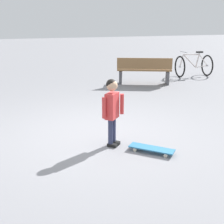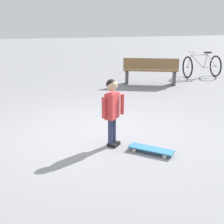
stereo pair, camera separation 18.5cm
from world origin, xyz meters
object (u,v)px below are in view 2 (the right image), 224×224
(child_person, at_px, (112,105))
(street_bench, at_px, (151,70))
(bicycle_near, at_px, (202,66))
(skateboard, at_px, (151,149))

(child_person, bearing_deg, street_bench, 151.10)
(bicycle_near, distance_m, street_bench, 2.16)
(child_person, xyz_separation_m, skateboard, (0.43, 0.49, -0.60))
(skateboard, distance_m, bicycle_near, 6.46)
(child_person, bearing_deg, bicycle_near, 137.61)
(child_person, relative_size, skateboard, 1.68)
(skateboard, relative_size, bicycle_near, 0.58)
(skateboard, bearing_deg, street_bench, 158.58)
(bicycle_near, xyz_separation_m, street_bench, (0.64, -2.07, 0.04))
(skateboard, bearing_deg, child_person, -131.72)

